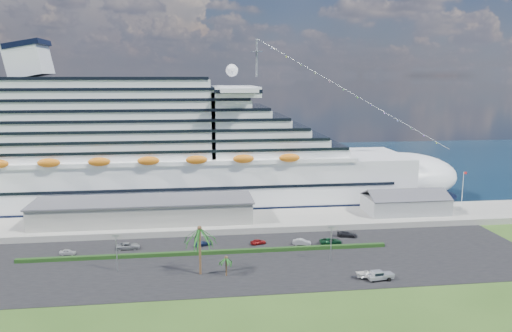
{
  "coord_description": "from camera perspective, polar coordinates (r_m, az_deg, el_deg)",
  "views": [
    {
      "loc": [
        -11.02,
        -98.4,
        42.29
      ],
      "look_at": [
        5.44,
        30.0,
        18.83
      ],
      "focal_mm": 35.0,
      "sensor_mm": 36.0,
      "label": 1
    }
  ],
  "objects": [
    {
      "name": "boat_trailer",
      "position": [
        109.89,
        12.69,
        -11.94
      ],
      "size": [
        5.99,
        4.39,
        1.66
      ],
      "color": "gray",
      "rests_on": "asphalt_lot"
    },
    {
      "name": "water",
      "position": [
        232.54,
        -4.47,
        -0.24
      ],
      "size": [
        420.0,
        160.0,
        0.02
      ],
      "primitive_type": "cube",
      "color": "black",
      "rests_on": "ground"
    },
    {
      "name": "lamp_post_left",
      "position": [
        113.9,
        -15.66,
        -9.05
      ],
      "size": [
        1.6,
        0.35,
        8.27
      ],
      "color": "gray",
      "rests_on": "asphalt_lot"
    },
    {
      "name": "flagpole",
      "position": [
        163.96,
        22.55,
        -2.5
      ],
      "size": [
        1.08,
        0.16,
        12.0
      ],
      "color": "silver",
      "rests_on": "wharf"
    },
    {
      "name": "terminal_building",
      "position": [
        144.01,
        -12.67,
        -4.99
      ],
      "size": [
        61.0,
        15.0,
        6.3
      ],
      "color": "gray",
      "rests_on": "wharf"
    },
    {
      "name": "parked_car_3",
      "position": [
        127.65,
        -6.12,
        -8.78
      ],
      "size": [
        4.63,
        3.39,
        1.25
      ],
      "primitive_type": "imported",
      "rotation": [
        0.0,
        0.0,
        2.0
      ],
      "color": "#101B3B",
      "rests_on": "asphalt_lot"
    },
    {
      "name": "parked_car_6",
      "position": [
        129.37,
        8.54,
        -8.5
      ],
      "size": [
        5.66,
        2.63,
        1.57
      ],
      "primitive_type": "imported",
      "rotation": [
        0.0,
        0.0,
        1.57
      ],
      "color": "#0E391E",
      "rests_on": "asphalt_lot"
    },
    {
      "name": "parked_car_5",
      "position": [
        127.99,
        5.25,
        -8.66
      ],
      "size": [
        4.83,
        2.87,
        1.5
      ],
      "primitive_type": "imported",
      "rotation": [
        0.0,
        0.0,
        1.27
      ],
      "color": "#A4A5AB",
      "rests_on": "asphalt_lot"
    },
    {
      "name": "ground",
      "position": [
        107.67,
        -0.86,
        -12.86
      ],
      "size": [
        420.0,
        420.0,
        0.0
      ],
      "primitive_type": "plane",
      "color": "#2A4918",
      "rests_on": "ground"
    },
    {
      "name": "hedge",
      "position": [
        121.81,
        -5.52,
        -9.81
      ],
      "size": [
        88.0,
        1.1,
        0.9
      ],
      "primitive_type": "cube",
      "color": "black",
      "rests_on": "asphalt_lot"
    },
    {
      "name": "lamp_post_right",
      "position": [
        116.83,
        8.58,
        -8.28
      ],
      "size": [
        1.6,
        0.35,
        8.27
      ],
      "color": "gray",
      "rests_on": "asphalt_lot"
    },
    {
      "name": "asphalt_lot",
      "position": [
        117.79,
        -1.48,
        -10.74
      ],
      "size": [
        140.0,
        38.0,
        0.12
      ],
      "primitive_type": "cube",
      "color": "black",
      "rests_on": "ground"
    },
    {
      "name": "cruise_ship",
      "position": [
        164.74,
        -10.88,
        1.15
      ],
      "size": [
        191.0,
        38.0,
        54.0
      ],
      "color": "silver",
      "rests_on": "ground"
    },
    {
      "name": "palm_tall",
      "position": [
        107.62,
        -6.46,
        -7.7
      ],
      "size": [
        8.82,
        8.82,
        11.13
      ],
      "color": "#47301E",
      "rests_on": "ground"
    },
    {
      "name": "parked_car_0",
      "position": [
        129.04,
        -20.72,
        -9.19
      ],
      "size": [
        3.96,
        1.87,
        1.31
      ],
      "primitive_type": "imported",
      "rotation": [
        0.0,
        0.0,
        1.48
      ],
      "color": "silver",
      "rests_on": "asphalt_lot"
    },
    {
      "name": "parked_car_2",
      "position": [
        128.59,
        -14.4,
        -8.84
      ],
      "size": [
        5.77,
        2.84,
        1.57
      ],
      "primitive_type": "imported",
      "rotation": [
        0.0,
        0.0,
        1.61
      ],
      "color": "#92969A",
      "rests_on": "asphalt_lot"
    },
    {
      "name": "palm_short",
      "position": [
        108.24,
        -3.43,
        -10.66
      ],
      "size": [
        3.53,
        3.53,
        4.56
      ],
      "color": "#47301E",
      "rests_on": "ground"
    },
    {
      "name": "wharf",
      "position": [
        144.88,
        -2.65,
        -6.34
      ],
      "size": [
        240.0,
        20.0,
        1.8
      ],
      "primitive_type": "cube",
      "color": "gray",
      "rests_on": "ground"
    },
    {
      "name": "parked_car_1",
      "position": [
        128.82,
        -14.67,
        -8.9
      ],
      "size": [
        3.89,
        1.95,
        1.22
      ],
      "primitive_type": "imported",
      "rotation": [
        0.0,
        0.0,
        1.76
      ],
      "color": "black",
      "rests_on": "asphalt_lot"
    },
    {
      "name": "port_shed",
      "position": [
        156.72,
        16.7,
        -4.16
      ],
      "size": [
        24.0,
        12.31,
        7.37
      ],
      "color": "gray",
      "rests_on": "wharf"
    },
    {
      "name": "parked_car_7",
      "position": [
        135.75,
        10.35,
        -7.66
      ],
      "size": [
        5.67,
        3.72,
        1.53
      ],
      "primitive_type": "imported",
      "rotation": [
        0.0,
        0.0,
        1.24
      ],
      "color": "black",
      "rests_on": "asphalt_lot"
    },
    {
      "name": "parked_car_4",
      "position": [
        127.97,
        0.26,
        -8.65
      ],
      "size": [
        4.27,
        2.69,
        1.36
      ],
      "primitive_type": "imported",
      "rotation": [
        0.0,
        0.0,
        1.86
      ],
      "color": "maroon",
      "rests_on": "asphalt_lot"
    },
    {
      "name": "pickup_truck",
      "position": [
        109.86,
        13.96,
        -12.02
      ],
      "size": [
        5.75,
        2.75,
        1.95
      ],
      "color": "black",
      "rests_on": "asphalt_lot"
    }
  ]
}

